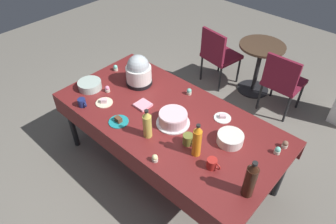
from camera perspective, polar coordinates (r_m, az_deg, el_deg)
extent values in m
plane|color=slate|center=(3.35, 0.00, -10.39)|extent=(9.00, 9.00, 0.00)
cube|color=maroon|center=(2.82, 0.00, -1.07)|extent=(2.20, 1.10, 0.04)
cylinder|color=black|center=(3.49, -17.87, -1.85)|extent=(0.06, 0.06, 0.71)
cylinder|color=black|center=(3.88, -6.48, 5.06)|extent=(0.06, 0.06, 0.71)
cylinder|color=black|center=(3.05, 20.88, -10.55)|extent=(0.06, 0.06, 0.71)
cube|color=maroon|center=(2.64, -8.09, -8.71)|extent=(2.20, 0.01, 0.18)
cube|color=maroon|center=(3.22, 6.57, 2.28)|extent=(2.20, 0.01, 0.18)
cylinder|color=silver|center=(2.73, 0.95, -2.06)|extent=(0.31, 0.31, 0.01)
cylinder|color=beige|center=(2.69, 0.96, -1.17)|extent=(0.26, 0.26, 0.10)
cylinder|color=silver|center=(2.65, 0.98, -0.29)|extent=(0.25, 0.25, 0.01)
cylinder|color=black|center=(3.22, -5.46, 5.74)|extent=(0.28, 0.28, 0.04)
cylinder|color=white|center=(3.16, -5.57, 7.23)|extent=(0.27, 0.27, 0.16)
sphere|color=#B2BCC1|center=(3.11, -5.69, 8.75)|extent=(0.23, 0.23, 0.23)
cylinder|color=#B2C6BC|center=(3.23, -14.62, 4.98)|extent=(0.24, 0.24, 0.08)
cylinder|color=silver|center=(2.59, 11.72, -4.96)|extent=(0.22, 0.22, 0.09)
cylinder|color=teal|center=(2.78, -9.35, -1.81)|extent=(0.18, 0.18, 0.01)
cube|color=brown|center=(2.76, -9.41, -1.39)|extent=(0.07, 0.05, 0.05)
cylinder|color=white|center=(2.82, 10.30, -1.11)|extent=(0.16, 0.16, 0.01)
cube|color=beige|center=(2.81, 10.34, -0.81)|extent=(0.07, 0.07, 0.03)
cylinder|color=beige|center=(3.01, -12.01, 1.75)|extent=(0.17, 0.17, 0.01)
cube|color=beige|center=(3.00, -12.07, 2.10)|extent=(0.07, 0.07, 0.04)
cylinder|color=beige|center=(3.47, -9.90, 8.02)|extent=(0.05, 0.05, 0.03)
sphere|color=#6BC6B2|center=(3.45, -9.95, 8.42)|extent=(0.05, 0.05, 0.05)
cylinder|color=beige|center=(3.15, -11.41, 4.06)|extent=(0.05, 0.05, 0.03)
sphere|color=pink|center=(3.13, -11.48, 4.48)|extent=(0.05, 0.05, 0.05)
cylinder|color=beige|center=(3.06, 4.02, 3.64)|extent=(0.05, 0.05, 0.03)
sphere|color=#6BC6B2|center=(3.04, 4.04, 4.07)|extent=(0.05, 0.05, 0.05)
cylinder|color=beige|center=(2.70, 21.25, -6.00)|extent=(0.05, 0.05, 0.03)
sphere|color=brown|center=(2.68, 21.40, -5.58)|extent=(0.05, 0.05, 0.05)
cylinder|color=beige|center=(2.42, -2.49, -9.01)|extent=(0.05, 0.05, 0.03)
sphere|color=beige|center=(2.40, -2.51, -8.57)|extent=(0.05, 0.05, 0.05)
cylinder|color=beige|center=(2.63, 19.99, -7.12)|extent=(0.05, 0.05, 0.03)
sphere|color=#6BC6B2|center=(2.61, 20.14, -6.70)|extent=(0.05, 0.05, 0.05)
cylinder|color=gold|center=(2.55, -3.93, -2.72)|extent=(0.08, 0.08, 0.22)
cone|color=gold|center=(2.46, -4.07, -0.42)|extent=(0.07, 0.07, 0.05)
cylinder|color=black|center=(2.43, -4.11, 0.18)|extent=(0.03, 0.03, 0.02)
cylinder|color=orange|center=(2.39, 5.49, -5.85)|extent=(0.07, 0.07, 0.26)
cone|color=orange|center=(2.29, 5.73, -3.22)|extent=(0.07, 0.07, 0.05)
cylinder|color=black|center=(2.26, 5.79, -2.60)|extent=(0.03, 0.03, 0.02)
cylinder|color=#33190F|center=(2.21, 15.26, -12.65)|extent=(0.09, 0.09, 0.27)
cone|color=#33190F|center=(2.09, 16.04, -9.98)|extent=(0.08, 0.08, 0.05)
cylinder|color=black|center=(2.06, 16.21, -9.38)|extent=(0.04, 0.04, 0.02)
cylinder|color=olive|center=(2.53, 3.80, -5.20)|extent=(0.09, 0.09, 0.10)
torus|color=olive|center=(2.50, 4.81, -5.75)|extent=(0.06, 0.01, 0.06)
cylinder|color=navy|center=(3.01, -16.03, 1.74)|extent=(0.08, 0.08, 0.08)
torus|color=navy|center=(2.97, -15.49, 1.40)|extent=(0.05, 0.01, 0.05)
cylinder|color=#B2231E|center=(2.38, 8.30, -9.64)|extent=(0.08, 0.08, 0.09)
torus|color=#B2231E|center=(2.36, 9.36, -10.22)|extent=(0.06, 0.01, 0.06)
cube|color=pink|center=(2.92, -4.79, 1.35)|extent=(0.14, 0.14, 0.02)
cube|color=maroon|center=(4.40, 10.13, 10.45)|extent=(0.51, 0.51, 0.05)
cube|color=maroon|center=(4.16, 8.54, 12.31)|extent=(0.42, 0.11, 0.40)
cylinder|color=black|center=(4.54, 13.20, 7.68)|extent=(0.03, 0.03, 0.40)
cylinder|color=black|center=(4.75, 9.77, 9.74)|extent=(0.03, 0.03, 0.40)
cylinder|color=black|center=(4.30, 9.82, 6.06)|extent=(0.03, 0.03, 0.40)
cylinder|color=black|center=(4.51, 6.37, 8.29)|extent=(0.03, 0.03, 0.40)
cube|color=maroon|center=(4.07, 21.17, 5.34)|extent=(0.44, 0.44, 0.05)
cube|color=maroon|center=(3.79, 20.66, 6.85)|extent=(0.42, 0.04, 0.40)
cylinder|color=black|center=(4.30, 23.76, 2.87)|extent=(0.03, 0.03, 0.40)
cylinder|color=black|center=(4.39, 19.38, 5.02)|extent=(0.03, 0.03, 0.40)
cylinder|color=black|center=(4.00, 21.59, 0.47)|extent=(0.03, 0.03, 0.40)
cylinder|color=black|center=(4.10, 16.95, 2.82)|extent=(0.03, 0.03, 0.40)
cylinder|color=#473323|center=(4.19, 17.50, 11.87)|extent=(0.60, 0.60, 0.03)
cylinder|color=black|center=(4.36, 16.58, 7.88)|extent=(0.06, 0.06, 0.67)
cylinder|color=black|center=(4.55, 15.76, 4.25)|extent=(0.44, 0.44, 0.02)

